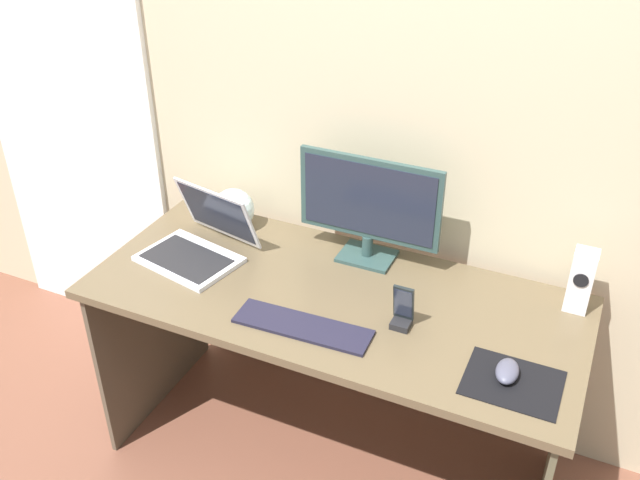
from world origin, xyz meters
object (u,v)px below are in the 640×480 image
(monitor, at_px, (369,206))
(laptop, at_px, (198,243))
(mouse, at_px, (507,371))
(speaker_right, at_px, (581,280))
(keyboard_external, at_px, (303,326))
(phone_in_dock, at_px, (402,312))
(fishbowl, at_px, (233,209))

(monitor, xyz_separation_m, laptop, (-0.52, -0.22, -0.15))
(laptop, distance_m, mouse, 1.07)
(monitor, bearing_deg, speaker_right, 0.61)
(keyboard_external, distance_m, phone_in_dock, 0.29)
(speaker_right, bearing_deg, mouse, -107.52)
(speaker_right, distance_m, mouse, 0.42)
(speaker_right, bearing_deg, keyboard_external, -148.64)
(monitor, bearing_deg, laptop, -157.19)
(speaker_right, distance_m, keyboard_external, 0.83)
(keyboard_external, bearing_deg, monitor, 83.08)
(monitor, bearing_deg, keyboard_external, -94.62)
(monitor, height_order, keyboard_external, monitor)
(speaker_right, xyz_separation_m, laptop, (-1.18, -0.22, -0.05))
(laptop, xyz_separation_m, keyboard_external, (0.48, -0.20, -0.04))
(mouse, xyz_separation_m, phone_in_dock, (-0.32, 0.09, 0.03))
(speaker_right, distance_m, phone_in_dock, 0.54)
(phone_in_dock, bearing_deg, monitor, 127.30)
(mouse, relative_size, phone_in_dock, 0.72)
(speaker_right, bearing_deg, phone_in_dock, -146.13)
(mouse, bearing_deg, speaker_right, 69.39)
(fishbowl, relative_size, keyboard_external, 0.37)
(keyboard_external, xyz_separation_m, mouse, (0.58, 0.04, 0.02))
(mouse, height_order, phone_in_dock, phone_in_dock)
(fishbowl, bearing_deg, mouse, -19.66)
(keyboard_external, height_order, phone_in_dock, phone_in_dock)
(speaker_right, distance_m, fishbowl, 1.17)
(phone_in_dock, bearing_deg, speaker_right, 33.87)
(mouse, bearing_deg, fishbowl, 157.25)
(fishbowl, bearing_deg, phone_in_dock, -21.36)
(monitor, distance_m, fishbowl, 0.52)
(monitor, relative_size, keyboard_external, 1.17)
(fishbowl, bearing_deg, speaker_right, 0.72)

